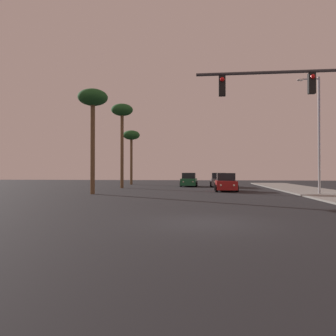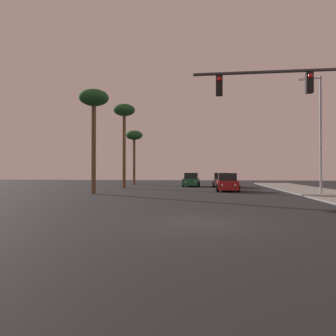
{
  "view_description": "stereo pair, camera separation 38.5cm",
  "coord_description": "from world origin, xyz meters",
  "px_view_note": "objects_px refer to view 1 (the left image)",
  "views": [
    {
      "loc": [
        -0.03,
        -11.46,
        1.77
      ],
      "look_at": [
        -2.6,
        11.38,
        2.06
      ],
      "focal_mm": 35.0,
      "sensor_mm": 36.0,
      "label": 1
    },
    {
      "loc": [
        0.35,
        -11.42,
        1.77
      ],
      "look_at": [
        -2.6,
        11.38,
        2.06
      ],
      "focal_mm": 35.0,
      "sensor_mm": 36.0,
      "label": 2
    }
  ],
  "objects_px": {
    "car_grey": "(219,180)",
    "palm_tree_mid": "(122,115)",
    "car_red": "(226,183)",
    "car_green": "(189,180)",
    "traffic_light_mast": "(322,104)",
    "street_lamp": "(317,129)",
    "palm_tree_near": "(93,103)",
    "palm_tree_far": "(131,138)"
  },
  "relations": [
    {
      "from": "traffic_light_mast",
      "to": "palm_tree_far",
      "type": "bearing_deg",
      "value": 116.91
    },
    {
      "from": "street_lamp",
      "to": "palm_tree_near",
      "type": "relative_size",
      "value": 1.06
    },
    {
      "from": "car_red",
      "to": "palm_tree_mid",
      "type": "relative_size",
      "value": 0.46
    },
    {
      "from": "car_red",
      "to": "palm_tree_near",
      "type": "distance_m",
      "value": 13.85
    },
    {
      "from": "car_red",
      "to": "car_green",
      "type": "xyz_separation_m",
      "value": [
        -3.88,
        9.54,
        0.0
      ]
    },
    {
      "from": "car_red",
      "to": "palm_tree_mid",
      "type": "bearing_deg",
      "value": -22.79
    },
    {
      "from": "car_grey",
      "to": "palm_tree_mid",
      "type": "xyz_separation_m",
      "value": [
        -10.79,
        -4.59,
        7.37
      ]
    },
    {
      "from": "car_green",
      "to": "traffic_light_mast",
      "type": "relative_size",
      "value": 0.55
    },
    {
      "from": "palm_tree_mid",
      "to": "car_grey",
      "type": "bearing_deg",
      "value": 23.03
    },
    {
      "from": "traffic_light_mast",
      "to": "palm_tree_far",
      "type": "distance_m",
      "value": 34.26
    },
    {
      "from": "car_green",
      "to": "palm_tree_near",
      "type": "relative_size",
      "value": 0.51
    },
    {
      "from": "car_green",
      "to": "palm_tree_mid",
      "type": "bearing_deg",
      "value": 35.58
    },
    {
      "from": "traffic_light_mast",
      "to": "street_lamp",
      "type": "bearing_deg",
      "value": 72.83
    },
    {
      "from": "palm_tree_far",
      "to": "traffic_light_mast",
      "type": "bearing_deg",
      "value": -63.09
    },
    {
      "from": "car_grey",
      "to": "street_lamp",
      "type": "distance_m",
      "value": 16.05
    },
    {
      "from": "car_grey",
      "to": "car_green",
      "type": "height_order",
      "value": "same"
    },
    {
      "from": "car_red",
      "to": "street_lamp",
      "type": "relative_size",
      "value": 0.48
    },
    {
      "from": "car_grey",
      "to": "palm_tree_mid",
      "type": "distance_m",
      "value": 13.85
    },
    {
      "from": "car_red",
      "to": "traffic_light_mast",
      "type": "relative_size",
      "value": 0.55
    },
    {
      "from": "palm_tree_near",
      "to": "palm_tree_far",
      "type": "bearing_deg",
      "value": 93.94
    },
    {
      "from": "car_grey",
      "to": "street_lamp",
      "type": "height_order",
      "value": "street_lamp"
    },
    {
      "from": "palm_tree_near",
      "to": "street_lamp",
      "type": "bearing_deg",
      "value": 2.58
    },
    {
      "from": "palm_tree_far",
      "to": "palm_tree_mid",
      "type": "relative_size",
      "value": 0.82
    },
    {
      "from": "car_red",
      "to": "car_grey",
      "type": "height_order",
      "value": "same"
    },
    {
      "from": "palm_tree_mid",
      "to": "palm_tree_near",
      "type": "bearing_deg",
      "value": -89.11
    },
    {
      "from": "traffic_light_mast",
      "to": "street_lamp",
      "type": "xyz_separation_m",
      "value": [
        3.49,
        11.3,
        0.36
      ]
    },
    {
      "from": "car_green",
      "to": "palm_tree_far",
      "type": "relative_size",
      "value": 0.56
    },
    {
      "from": "street_lamp",
      "to": "palm_tree_near",
      "type": "xyz_separation_m",
      "value": [
        -17.6,
        -0.79,
        2.23
      ]
    },
    {
      "from": "traffic_light_mast",
      "to": "car_grey",
      "type": "bearing_deg",
      "value": 97.86
    },
    {
      "from": "street_lamp",
      "to": "palm_tree_far",
      "type": "relative_size",
      "value": 1.17
    },
    {
      "from": "palm_tree_far",
      "to": "palm_tree_mid",
      "type": "distance_m",
      "value": 10.18
    },
    {
      "from": "car_green",
      "to": "traffic_light_mast",
      "type": "distance_m",
      "value": 26.71
    },
    {
      "from": "car_grey",
      "to": "car_green",
      "type": "distance_m",
      "value": 3.62
    },
    {
      "from": "palm_tree_mid",
      "to": "traffic_light_mast",
      "type": "bearing_deg",
      "value": -55.19
    },
    {
      "from": "car_grey",
      "to": "car_green",
      "type": "xyz_separation_m",
      "value": [
        -3.6,
        0.35,
        0.0
      ]
    },
    {
      "from": "street_lamp",
      "to": "palm_tree_near",
      "type": "height_order",
      "value": "street_lamp"
    },
    {
      "from": "car_grey",
      "to": "palm_tree_mid",
      "type": "bearing_deg",
      "value": 22.45
    },
    {
      "from": "street_lamp",
      "to": "palm_tree_near",
      "type": "bearing_deg",
      "value": -177.42
    },
    {
      "from": "palm_tree_near",
      "to": "car_green",
      "type": "bearing_deg",
      "value": 64.77
    },
    {
      "from": "palm_tree_far",
      "to": "street_lamp",
      "type": "bearing_deg",
      "value": -45.35
    },
    {
      "from": "street_lamp",
      "to": "palm_tree_mid",
      "type": "xyz_separation_m",
      "value": [
        -17.75,
        9.21,
        3.01
      ]
    },
    {
      "from": "palm_tree_near",
      "to": "car_red",
      "type": "bearing_deg",
      "value": 26.32
    }
  ]
}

